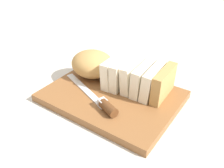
% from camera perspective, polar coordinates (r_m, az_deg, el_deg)
% --- Properties ---
extents(ground_plane, '(3.00, 3.00, 0.00)m').
position_cam_1_polar(ground_plane, '(0.70, -0.00, -3.60)').
color(ground_plane, beige).
extents(cutting_board, '(0.37, 0.27, 0.02)m').
position_cam_1_polar(cutting_board, '(0.69, -0.00, -2.87)').
color(cutting_board, brown).
rests_on(cutting_board, ground_plane).
extents(bread_loaf, '(0.31, 0.14, 0.08)m').
position_cam_1_polar(bread_loaf, '(0.71, 0.82, 3.24)').
color(bread_loaf, tan).
rests_on(bread_loaf, cutting_board).
extents(bread_knife, '(0.24, 0.11, 0.03)m').
position_cam_1_polar(bread_knife, '(0.63, -2.34, -4.47)').
color(bread_knife, silver).
rests_on(bread_knife, cutting_board).
extents(crumb_near_knife, '(0.00, 0.00, 0.00)m').
position_cam_1_polar(crumb_near_knife, '(0.70, 1.85, -1.15)').
color(crumb_near_knife, tan).
rests_on(crumb_near_knife, cutting_board).
extents(crumb_near_loaf, '(0.00, 0.00, 0.00)m').
position_cam_1_polar(crumb_near_loaf, '(0.70, -1.94, -0.98)').
color(crumb_near_loaf, tan).
rests_on(crumb_near_loaf, cutting_board).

